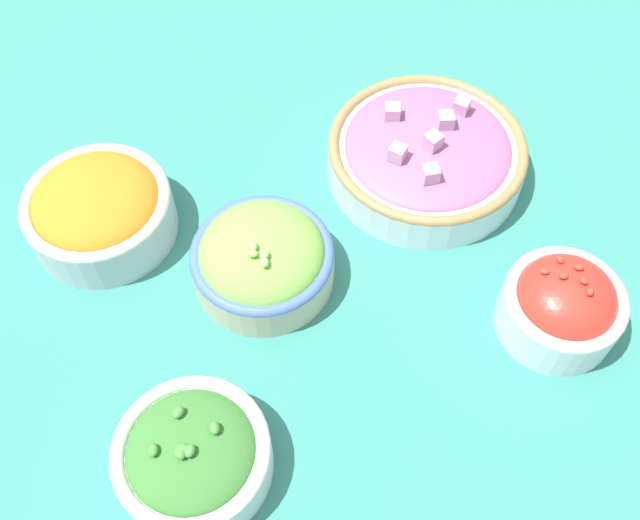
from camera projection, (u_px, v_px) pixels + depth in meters
The scene contains 6 objects.
ground_plane at pixel (320, 276), 0.73m from camera, with size 3.00×3.00×0.00m, color #337F75.
bowl_cherry_tomatoes at pixel (563, 305), 0.67m from camera, with size 0.11×0.11×0.08m.
bowl_lettuce at pixel (262, 259), 0.70m from camera, with size 0.14×0.14×0.08m.
bowl_red_onion at pixel (426, 154), 0.78m from camera, with size 0.22×0.22×0.07m.
bowl_carrots at pixel (98, 209), 0.73m from camera, with size 0.15×0.15×0.07m.
bowl_broccoli at pixel (193, 455), 0.59m from camera, with size 0.13×0.13×0.07m.
Camera 1 is at (-0.13, -0.36, 0.62)m, focal length 40.00 mm.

